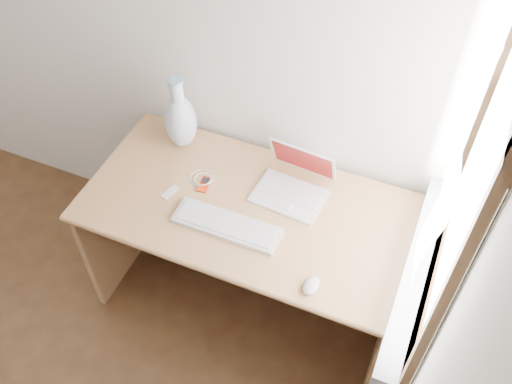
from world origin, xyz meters
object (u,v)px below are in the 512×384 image
at_px(desk, 256,223).
at_px(laptop, 292,184).
at_px(vase, 180,120).
at_px(external_keyboard, 226,225).

distance_m(desk, laptop, 0.30).
bearing_deg(vase, desk, -18.73).
bearing_deg(desk, laptop, 26.27).
xyz_separation_m(desk, external_keyboard, (-0.04, -0.21, 0.22)).
height_order(external_keyboard, vase, vase).
distance_m(desk, external_keyboard, 0.31).
bearing_deg(external_keyboard, vase, 136.60).
xyz_separation_m(external_keyboard, vase, (-0.38, 0.36, 0.14)).
relative_size(laptop, external_keyboard, 0.69).
relative_size(desk, vase, 3.79).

